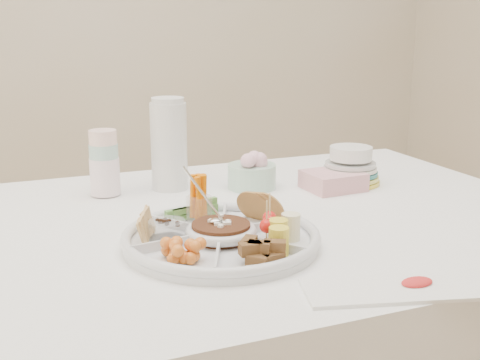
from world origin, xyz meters
name	(u,v)px	position (x,y,z in m)	size (l,w,h in m)	color
party_tray	(221,235)	(-0.09, -0.15, 0.78)	(0.38, 0.38, 0.04)	silver
bean_dip	(221,231)	(-0.09, -0.15, 0.79)	(0.11, 0.11, 0.04)	#3A200C
tortillas	(255,207)	(0.02, -0.07, 0.80)	(0.10, 0.10, 0.06)	#B47144
carrot_cucumber	(193,198)	(-0.10, -0.02, 0.82)	(0.11, 0.11, 0.10)	orange
pita_raisins	(154,224)	(-0.21, -0.10, 0.80)	(0.10, 0.10, 0.05)	tan
cherries	(181,249)	(-0.19, -0.23, 0.79)	(0.10, 0.10, 0.04)	orange
granola_chunks	(254,250)	(-0.07, -0.28, 0.79)	(0.10, 0.10, 0.04)	#3B2D1A
banana_tomato	(288,218)	(0.03, -0.20, 0.82)	(0.12, 0.12, 0.10)	#FFE294
cup_stack	(104,156)	(-0.24, 0.29, 0.86)	(0.07, 0.07, 0.20)	#B6C7B0
thermos	(169,143)	(-0.07, 0.29, 0.88)	(0.09, 0.09, 0.24)	silver
flower_bowl	(252,170)	(0.13, 0.22, 0.81)	(0.13, 0.13, 0.09)	silver
napkin_stack	(333,181)	(0.32, 0.12, 0.78)	(0.14, 0.12, 0.05)	pink
plate_stack	(350,165)	(0.40, 0.16, 0.81)	(0.16, 0.16, 0.10)	#FDEA3D
placemat	(402,288)	(0.12, -0.45, 0.76)	(0.32, 0.11, 0.01)	white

